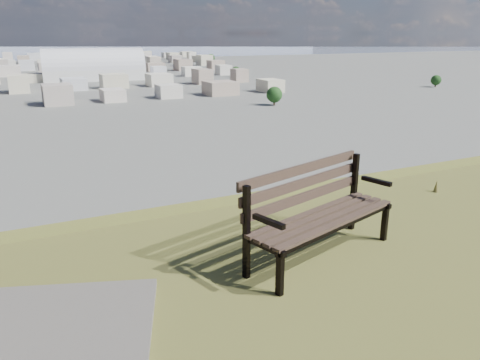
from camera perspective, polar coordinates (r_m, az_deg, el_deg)
park_bench at (r=4.97m, az=9.26°, el=-3.26°), size 1.93×1.10×0.96m
arena at (r=306.10m, az=-17.32°, el=12.66°), size 60.54×29.95×24.71m
city_blocks at (r=396.69m, az=-25.94°, el=12.31°), size 395.00×361.00×7.00m
bay_water at (r=901.94m, az=-26.43°, el=13.97°), size 2400.00×700.00×0.12m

